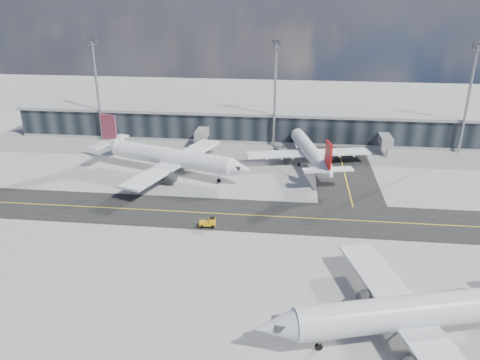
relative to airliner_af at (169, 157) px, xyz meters
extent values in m
plane|color=gray|center=(23.75, -24.09, -4.15)|extent=(300.00, 300.00, 0.00)
cube|color=black|center=(23.75, -20.09, -4.14)|extent=(180.00, 14.00, 0.02)
cube|color=black|center=(41.75, 10.91, -4.13)|extent=(14.00, 50.00, 0.02)
cube|color=yellow|center=(23.75, -20.09, -4.12)|extent=(180.00, 0.25, 0.01)
cube|color=yellow|center=(41.75, 10.91, -4.12)|extent=(0.25, 50.00, 0.01)
cube|color=black|center=(23.75, 30.91, -0.15)|extent=(150.00, 12.00, 8.00)
cube|color=gray|center=(23.75, 30.91, 4.25)|extent=(152.00, 13.00, 0.80)
cube|color=gray|center=(23.75, 30.91, -3.75)|extent=(150.00, 12.20, 0.80)
cube|color=gray|center=(3.75, 22.91, -0.65)|extent=(3.00, 10.00, 2.40)
cylinder|color=gray|center=(3.75, 17.91, -2.95)|extent=(0.60, 0.60, 2.40)
cube|color=gray|center=(53.75, 22.91, -0.65)|extent=(3.00, 10.00, 2.40)
cylinder|color=gray|center=(53.75, 17.91, -2.95)|extent=(0.60, 0.60, 2.40)
cylinder|color=gray|center=(-26.25, 23.91, 9.85)|extent=(0.70, 0.70, 28.00)
cube|color=#2D2D30|center=(-26.25, 23.91, 24.05)|extent=(2.50, 0.50, 1.40)
cylinder|color=gray|center=(23.75, 23.91, 9.85)|extent=(0.70, 0.70, 28.00)
cube|color=#2D2D30|center=(23.75, 23.91, 24.05)|extent=(2.50, 0.50, 1.40)
cylinder|color=gray|center=(73.75, 23.91, 9.85)|extent=(0.70, 0.70, 28.00)
cube|color=#2D2D30|center=(73.75, 23.91, 24.05)|extent=(2.50, 0.50, 1.40)
cylinder|color=white|center=(0.61, -0.20, 0.07)|extent=(31.33, 14.11, 4.22)
cone|color=white|center=(17.60, -5.94, 0.07)|extent=(6.35, 5.68, 4.22)
cone|color=white|center=(-16.89, 5.70, 0.71)|extent=(7.35, 6.02, 4.22)
cube|color=white|center=(1.61, -0.54, -0.98)|extent=(16.46, 35.67, 0.53)
cylinder|color=#2D2D30|center=(4.63, 5.12, -2.14)|extent=(4.97, 3.72, 2.43)
cylinder|color=#2D2D30|center=(0.58, -6.88, -2.14)|extent=(4.97, 3.72, 2.43)
cube|color=silver|center=(4.63, 5.12, -1.30)|extent=(2.13, 1.07, 0.84)
cube|color=silver|center=(0.58, -6.88, -1.30)|extent=(2.13, 1.07, 0.84)
cube|color=#6D2B4A|center=(-16.39, 5.53, 5.14)|extent=(4.35, 1.87, 6.54)
cube|color=white|center=(-16.89, 5.70, 1.34)|extent=(6.85, 12.94, 0.37)
cube|color=#2D2D30|center=(17.10, -5.77, 0.49)|extent=(2.74, 2.87, 0.74)
cylinder|color=gray|center=(12.60, -4.25, -2.88)|extent=(0.32, 0.32, 2.11)
cylinder|color=black|center=(12.60, -4.25, -3.67)|extent=(1.02, 0.65, 0.95)
cylinder|color=black|center=(0.62, 3.13, -3.57)|extent=(1.27, 0.87, 1.16)
cylinder|color=black|center=(-1.40, -2.87, -3.57)|extent=(1.27, 0.87, 1.16)
cylinder|color=white|center=(33.32, 9.83, -0.49)|extent=(9.66, 27.56, 3.66)
cone|color=white|center=(29.87, 24.98, -0.49)|extent=(4.58, 5.27, 3.66)
cone|color=white|center=(36.88, -5.77, 0.06)|extent=(4.78, 6.16, 3.66)
cube|color=white|center=(33.12, 10.72, -1.40)|extent=(31.32, 11.36, 0.46)
cylinder|color=#2D2D30|center=(27.57, 10.39, -2.41)|extent=(2.90, 4.21, 2.10)
cylinder|color=#2D2D30|center=(38.27, 12.83, -2.41)|extent=(2.90, 4.21, 2.10)
cube|color=silver|center=(27.57, 10.39, -1.68)|extent=(0.76, 1.86, 0.73)
cube|color=silver|center=(38.27, 12.83, -1.68)|extent=(0.76, 1.86, 0.73)
cube|color=#B30D0C|center=(36.78, -5.33, 3.90)|extent=(1.25, 3.84, 5.67)
cube|color=white|center=(36.88, -5.77, 0.61)|extent=(11.27, 4.93, 0.32)
cube|color=#2D2D30|center=(29.97, 24.54, -0.12)|extent=(2.37, 2.23, 0.64)
cylinder|color=gray|center=(30.89, 20.53, -3.05)|extent=(0.26, 0.26, 1.83)
cylinder|color=black|center=(30.89, 20.53, -3.74)|extent=(0.49, 0.87, 0.82)
cylinder|color=black|center=(30.85, 8.33, -3.64)|extent=(0.67, 1.08, 1.01)
cylinder|color=black|center=(36.20, 9.55, -3.64)|extent=(0.67, 1.08, 1.01)
cylinder|color=silver|center=(45.37, -52.41, 0.09)|extent=(31.73, 12.61, 4.23)
cone|color=silver|center=(28.04, -57.24, 0.09)|extent=(6.24, 5.50, 4.23)
cube|color=silver|center=(44.35, -52.69, -0.97)|extent=(14.77, 36.09, 0.53)
cylinder|color=#2D2D30|center=(41.63, -46.86, -2.14)|extent=(4.94, 3.54, 2.43)
cube|color=silver|center=(45.04, -59.09, -1.29)|extent=(2.15, 0.98, 0.85)
cube|color=silver|center=(41.63, -46.86, -1.29)|extent=(2.15, 0.98, 0.85)
cube|color=#2D2D30|center=(28.55, -57.10, 0.51)|extent=(2.66, 2.81, 0.74)
cylinder|color=gray|center=(33.14, -55.82, -2.88)|extent=(0.31, 0.31, 2.12)
cylinder|color=black|center=(33.14, -55.82, -3.67)|extent=(1.02, 0.61, 0.95)
cylinder|color=black|center=(47.25, -55.18, -3.56)|extent=(1.26, 0.82, 1.16)
cylinder|color=black|center=(45.54, -49.06, -3.56)|extent=(1.26, 0.82, 1.16)
cube|color=orange|center=(13.85, -25.80, -3.41)|extent=(3.07, 1.65, 0.69)
cube|color=orange|center=(14.73, -25.72, -2.77)|extent=(1.20, 1.37, 0.89)
cube|color=black|center=(14.73, -25.72, -2.42)|extent=(1.09, 1.32, 0.25)
cylinder|color=black|center=(14.77, -25.07, -3.80)|extent=(0.71, 0.31, 0.69)
cylinder|color=black|center=(14.89, -26.34, -3.80)|extent=(0.71, 0.31, 0.69)
cylinder|color=black|center=(12.81, -25.25, -3.80)|extent=(0.71, 0.31, 0.69)
cylinder|color=black|center=(12.93, -26.53, -3.80)|extent=(0.71, 0.31, 0.69)
imported|color=white|center=(26.03, 19.91, -3.40)|extent=(4.39, 5.91, 1.49)
camera|label=1|loc=(28.68, -101.88, 37.18)|focal=35.00mm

